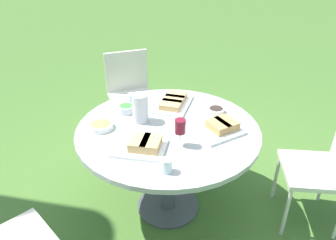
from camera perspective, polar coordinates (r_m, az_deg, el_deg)
The scene contains 14 objects.
ground_plane at distance 2.75m, azimuth 0.00°, elevation -14.71°, with size 40.00×40.00×0.00m, color #446B2B.
dining_table at distance 2.34m, azimuth 0.00°, elevation -3.51°, with size 1.28×1.28×0.74m.
chair_near_right at distance 2.57m, azimuth 25.97°, elevation -6.71°, with size 0.60×0.59×0.89m.
chair_far_back at distance 3.41m, azimuth -6.64°, elevation 5.42°, with size 0.47×0.49×0.89m.
water_pitcher at distance 2.32m, azimuth -4.87°, elevation 2.09°, with size 0.12×0.11×0.21m.
wine_glass at distance 2.03m, azimuth 2.14°, elevation -1.29°, with size 0.07×0.07×0.18m.
platter_bread_main at distance 2.05m, azimuth -4.39°, elevation -4.40°, with size 0.39×0.41×0.08m.
platter_charcuterie at distance 2.56m, azimuth 0.96°, elevation 3.16°, with size 0.43×0.43×0.06m.
platter_sandwich_side at distance 2.25m, azimuth 9.13°, elevation -1.32°, with size 0.27×0.33×0.08m.
bowl_fries at distance 2.31m, azimuth -11.60°, elevation -0.98°, with size 0.17×0.17×0.04m.
bowl_salad at distance 2.48m, azimuth -7.26°, elevation 2.00°, with size 0.12×0.12×0.06m.
bowl_olives at distance 2.48m, azimuth 8.36°, elevation 1.69°, with size 0.13×0.13×0.04m.
cup_water_near at distance 1.86m, azimuth -0.25°, elevation -7.92°, with size 0.06×0.06×0.09m.
cup_water_far at distance 2.57m, azimuth -6.17°, elevation 3.52°, with size 0.07×0.07×0.10m.
Camera 1 is at (-1.75, 0.86, 1.93)m, focal length 35.00 mm.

